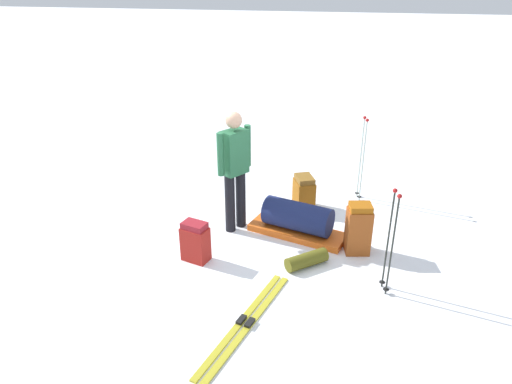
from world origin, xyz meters
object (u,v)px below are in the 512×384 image
(ski_poles_planted_near, at_px, (391,238))
(ski_poles_planted_far, at_px, (362,155))
(backpack_small_spare, at_px, (358,229))
(sleeping_mat_rolled, at_px, (307,260))
(gear_sled, at_px, (298,220))
(skier_standing, at_px, (235,166))
(ski_pair_near, at_px, (246,323))
(backpack_bright, at_px, (304,193))
(backpack_large_dark, at_px, (195,242))

(ski_poles_planted_near, relative_size, ski_poles_planted_far, 0.93)
(backpack_small_spare, xyz_separation_m, sleeping_mat_rolled, (0.47, -0.60, -0.25))
(backpack_small_spare, bearing_deg, gear_sled, -107.91)
(skier_standing, xyz_separation_m, ski_pair_near, (1.93, 0.61, -0.94))
(ski_poles_planted_near, relative_size, gear_sled, 0.89)
(backpack_bright, distance_m, gear_sled, 0.82)
(backpack_small_spare, bearing_deg, backpack_large_dark, -72.43)
(backpack_large_dark, xyz_separation_m, backpack_bright, (-1.71, 1.15, 0.00))
(backpack_large_dark, xyz_separation_m, gear_sled, (-0.89, 1.17, -0.03))
(ski_poles_planted_near, xyz_separation_m, ski_poles_planted_far, (-2.39, -0.34, 0.05))
(gear_sled, xyz_separation_m, sleeping_mat_rolled, (0.74, 0.22, -0.13))
(backpack_large_dark, relative_size, sleeping_mat_rolled, 0.97)
(gear_sled, bearing_deg, ski_poles_planted_near, 48.16)
(backpack_bright, distance_m, backpack_small_spare, 1.37)
(backpack_large_dark, distance_m, ski_poles_planted_far, 3.03)
(backpack_small_spare, bearing_deg, skier_standing, -98.99)
(ski_poles_planted_near, bearing_deg, gear_sled, -131.84)
(backpack_bright, height_order, gear_sled, backpack_bright)
(backpack_small_spare, distance_m, ski_poles_planted_far, 1.67)
(gear_sled, bearing_deg, ski_pair_near, -8.02)
(backpack_bright, relative_size, sleeping_mat_rolled, 0.97)
(backpack_large_dark, distance_m, sleeping_mat_rolled, 1.41)
(sleeping_mat_rolled, bearing_deg, ski_pair_near, -22.46)
(skier_standing, xyz_separation_m, gear_sled, (0.00, 0.88, -0.73))
(backpack_large_dark, height_order, ski_poles_planted_near, ski_poles_planted_near)
(backpack_small_spare, bearing_deg, ski_pair_near, -33.22)
(backpack_large_dark, relative_size, gear_sled, 0.38)
(backpack_small_spare, xyz_separation_m, ski_poles_planted_far, (-1.62, -0.01, 0.41))
(ski_poles_planted_far, height_order, gear_sled, ski_poles_planted_far)
(ski_pair_near, distance_m, backpack_small_spare, 2.01)
(backpack_large_dark, height_order, ski_poles_planted_far, ski_poles_planted_far)
(backpack_bright, xyz_separation_m, backpack_small_spare, (1.09, 0.83, 0.08))
(ski_poles_planted_near, bearing_deg, skier_standing, -116.98)
(ski_pair_near, xyz_separation_m, sleeping_mat_rolled, (-1.19, 0.49, 0.08))
(gear_sled, height_order, sleeping_mat_rolled, gear_sled)
(ski_poles_planted_near, height_order, sleeping_mat_rolled, ski_poles_planted_near)
(backpack_bright, bearing_deg, ski_poles_planted_near, 32.20)
(skier_standing, bearing_deg, ski_pair_near, 17.49)
(skier_standing, distance_m, backpack_bright, 1.38)
(skier_standing, height_order, ski_pair_near, skier_standing)
(ski_poles_planted_near, relative_size, sleeping_mat_rolled, 2.29)
(backpack_bright, height_order, ski_poles_planted_far, ski_poles_planted_far)
(ski_poles_planted_near, distance_m, ski_poles_planted_far, 2.41)
(backpack_large_dark, relative_size, backpack_small_spare, 0.77)
(ski_poles_planted_far, height_order, sleeping_mat_rolled, ski_poles_planted_far)
(ski_poles_planted_near, xyz_separation_m, sleeping_mat_rolled, (-0.29, -0.93, -0.61))
(backpack_bright, xyz_separation_m, sleeping_mat_rolled, (1.56, 0.24, -0.17))
(ski_pair_near, relative_size, gear_sled, 1.26)
(sleeping_mat_rolled, bearing_deg, backpack_bright, -171.36)
(skier_standing, relative_size, ski_poles_planted_far, 1.26)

